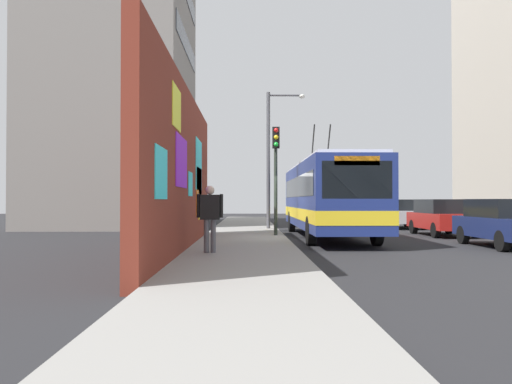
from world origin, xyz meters
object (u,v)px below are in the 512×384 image
object	(u,v)px
city_bus	(327,196)
parked_car_red	(442,216)
street_lamp	(273,150)
pedestrian_near_wall	(210,213)
traffic_light	(276,162)
parked_car_navy	(507,222)
parked_car_silver	(401,213)

from	to	relation	value
city_bus	parked_car_red	bearing A→B (deg)	-79.25
parked_car_red	street_lamp	bearing A→B (deg)	66.28
street_lamp	parked_car_red	bearing A→B (deg)	-113.72
pedestrian_near_wall	traffic_light	distance (m)	7.30
parked_car_red	pedestrian_near_wall	xyz separation A→B (m)	(-8.60, 9.47, 0.37)
parked_car_navy	street_lamp	world-z (taller)	street_lamp
parked_car_red	parked_car_silver	size ratio (longest dim) A/B	0.95
pedestrian_near_wall	parked_car_silver	bearing A→B (deg)	-32.78
city_bus	pedestrian_near_wall	distance (m)	8.74
parked_car_red	parked_car_silver	xyz separation A→B (m)	(6.10, 0.00, -0.00)
parked_car_red	parked_car_navy	bearing A→B (deg)	-180.00
parked_car_red	street_lamp	distance (m)	8.53
traffic_light	street_lamp	world-z (taller)	street_lamp
traffic_light	street_lamp	xyz separation A→B (m)	(5.04, -0.11, 0.99)
parked_car_silver	pedestrian_near_wall	distance (m)	17.49
parked_car_silver	traffic_light	size ratio (longest dim) A/B	1.04
traffic_light	parked_car_silver	bearing A→B (deg)	-42.72
pedestrian_near_wall	city_bus	bearing A→B (deg)	-29.28
parked_car_silver	street_lamp	distance (m)	8.43
city_bus	parked_car_silver	distance (m)	8.84
parked_car_navy	traffic_light	bearing A→B (deg)	63.29
parked_car_red	traffic_light	size ratio (longest dim) A/B	0.98
parked_car_navy	traffic_light	size ratio (longest dim) A/B	0.99
city_bus	street_lamp	size ratio (longest dim) A/B	1.78
city_bus	parked_car_red	distance (m)	5.37
city_bus	parked_car_navy	bearing A→B (deg)	-131.31
parked_car_silver	pedestrian_near_wall	world-z (taller)	pedestrian_near_wall
parked_car_silver	city_bus	bearing A→B (deg)	143.74
parked_car_navy	street_lamp	size ratio (longest dim) A/B	0.63
city_bus	parked_car_red	size ratio (longest dim) A/B	2.83
parked_car_navy	parked_car_silver	bearing A→B (deg)	0.00
city_bus	pedestrian_near_wall	bearing A→B (deg)	150.72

